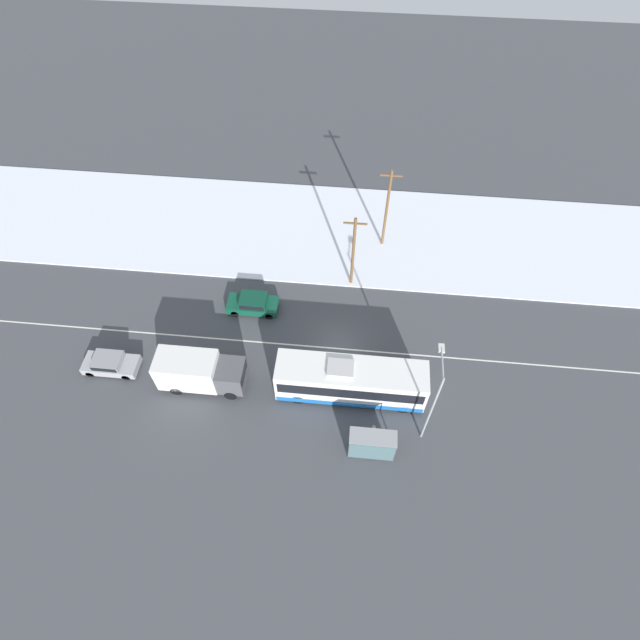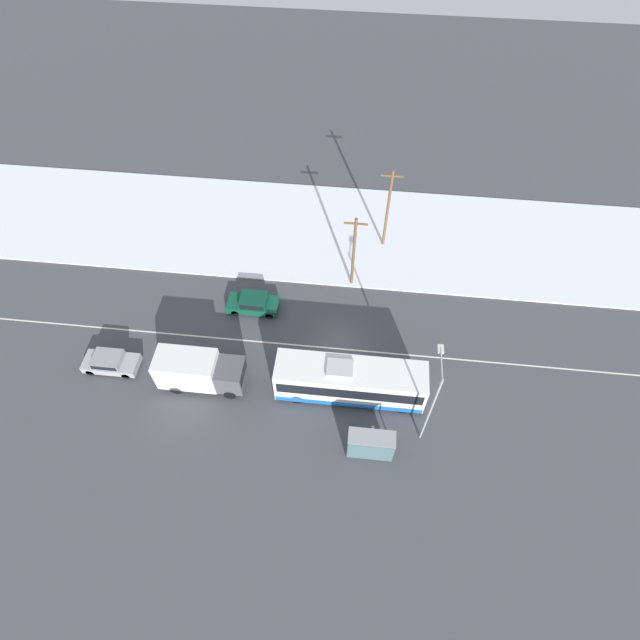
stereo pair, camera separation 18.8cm
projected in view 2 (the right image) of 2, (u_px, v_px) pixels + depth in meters
ground_plane at (338, 349)px, 38.71m from camera, size 120.00×120.00×0.00m
snow_lot at (349, 233)px, 46.19m from camera, size 80.00×12.85×0.12m
lane_marking_center at (338, 349)px, 38.71m from camera, size 60.00×0.12×0.00m
city_bus at (350, 381)px, 35.09m from camera, size 10.52×2.57×3.46m
box_truck at (199, 371)px, 35.60m from camera, size 6.23×2.30×3.09m
sedan_car at (253, 303)px, 40.39m from camera, size 4.12×1.80×1.48m
parked_car_near_truck at (110, 362)px, 37.12m from camera, size 4.05×1.80×1.39m
pedestrian_at_stop at (372, 431)px, 33.61m from camera, size 0.59×0.26×1.64m
bus_shelter at (371, 446)px, 32.27m from camera, size 3.07×1.20×2.40m
streetlamp at (433, 397)px, 30.66m from camera, size 0.36×2.56×7.99m
utility_pole_roadside at (354, 252)px, 39.59m from camera, size 1.80×0.24×7.31m
utility_pole_snowlot at (388, 209)px, 42.03m from camera, size 1.80×0.24×8.07m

